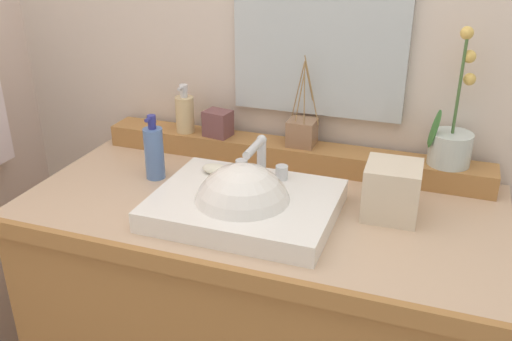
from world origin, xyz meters
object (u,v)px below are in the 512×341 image
object	(u,v)px
soap_bar	(215,169)
trinket_box	(218,123)
reed_diffuser	(302,132)
lotion_bottle	(154,152)
soap_dispenser	(185,113)
potted_plant	(451,140)
tissue_box	(392,190)
sink_basin	(244,209)

from	to	relation	value
soap_bar	trinket_box	bearing A→B (deg)	111.16
reed_diffuser	trinket_box	world-z (taller)	reed_diffuser
reed_diffuser	trinket_box	size ratio (longest dim) A/B	3.37
reed_diffuser	lotion_bottle	world-z (taller)	reed_diffuser
soap_dispenser	potted_plant	bearing A→B (deg)	1.12
lotion_bottle	tissue_box	distance (m)	0.64
sink_basin	soap_dispenser	bearing A→B (deg)	133.69
potted_plant	soap_dispenser	distance (m)	0.77
soap_dispenser	reed_diffuser	distance (m)	0.36
soap_dispenser	lotion_bottle	size ratio (longest dim) A/B	0.81
trinket_box	lotion_bottle	bearing A→B (deg)	-107.15
tissue_box	soap_dispenser	bearing A→B (deg)	162.69
reed_diffuser	tissue_box	size ratio (longest dim) A/B	1.95
soap_dispenser	trinket_box	distance (m)	0.11
sink_basin	lotion_bottle	world-z (taller)	lotion_bottle
sink_basin	soap_dispenser	world-z (taller)	soap_dispenser
potted_plant	tissue_box	bearing A→B (deg)	-118.60
sink_basin	trinket_box	world-z (taller)	sink_basin
potted_plant	trinket_box	distance (m)	0.66
sink_basin	soap_bar	bearing A→B (deg)	138.79
soap_bar	trinket_box	distance (m)	0.25
reed_diffuser	trinket_box	distance (m)	0.26
soap_dispenser	sink_basin	bearing A→B (deg)	-46.31
soap_dispenser	trinket_box	size ratio (longest dim) A/B	1.91
lotion_bottle	tissue_box	size ratio (longest dim) A/B	1.37
lotion_bottle	reed_diffuser	bearing A→B (deg)	31.60
potted_plant	reed_diffuser	size ratio (longest dim) A/B	1.39
trinket_box	lotion_bottle	xyz separation A→B (m)	(-0.10, -0.21, -0.03)
sink_basin	trinket_box	distance (m)	0.40
soap_bar	lotion_bottle	bearing A→B (deg)	173.85
soap_bar	reed_diffuser	world-z (taller)	reed_diffuser
potted_plant	soap_dispenser	xyz separation A→B (m)	(-0.77, -0.01, -0.01)
lotion_bottle	tissue_box	bearing A→B (deg)	0.16
potted_plant	lotion_bottle	size ratio (longest dim) A/B	1.98
potted_plant	lotion_bottle	distance (m)	0.80
trinket_box	lotion_bottle	size ratio (longest dim) A/B	0.42
reed_diffuser	tissue_box	distance (m)	0.36
soap_bar	lotion_bottle	size ratio (longest dim) A/B	0.38
potted_plant	reed_diffuser	world-z (taller)	potted_plant
sink_basin	reed_diffuser	xyz separation A→B (m)	(0.05, 0.35, 0.08)
soap_bar	potted_plant	xyz separation A→B (m)	(0.57, 0.24, 0.07)
reed_diffuser	soap_dispenser	bearing A→B (deg)	-177.38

